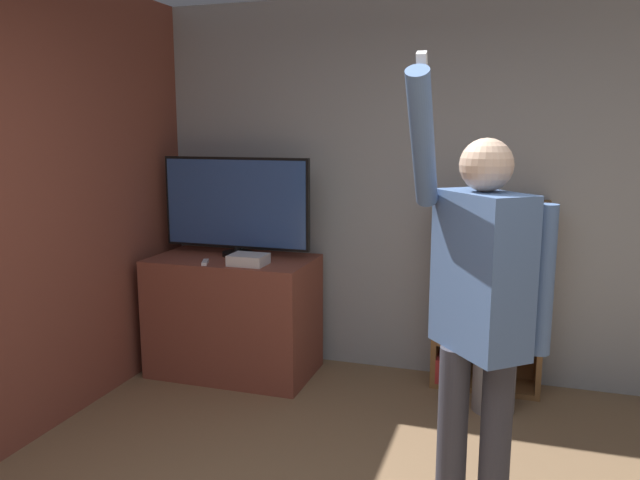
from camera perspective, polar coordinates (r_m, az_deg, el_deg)
The scene contains 9 objects.
wall_back at distance 4.50m, azimuth 12.43°, elevation 4.41°, with size 6.38×0.09×2.70m.
wall_side_brick at distance 4.05m, azimuth -23.02°, elevation 3.20°, with size 0.06×4.36×2.70m.
tv_ledge at distance 4.65m, azimuth -7.87°, elevation -6.84°, with size 1.16×0.66×0.86m.
television at distance 4.55m, azimuth -7.69°, elevation 3.17°, with size 1.12×0.22×0.72m.
game_console at distance 4.29m, azimuth -6.56°, elevation -1.79°, with size 0.25×0.20×0.07m.
remote_loose at distance 4.37m, azimuth -10.46°, elevation -2.01°, with size 0.08×0.14×0.02m.
bookshelf at distance 4.43m, azimuth 14.42°, elevation -5.01°, with size 0.73×0.28×1.31m.
person at distance 2.65m, azimuth 14.38°, elevation -5.98°, with size 0.56×0.56×2.07m.
waste_bin at distance 4.22m, azimuth 15.62°, elevation -12.23°, with size 0.27×0.27×0.40m.
Camera 1 is at (0.42, -1.66, 1.79)m, focal length 35.00 mm.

